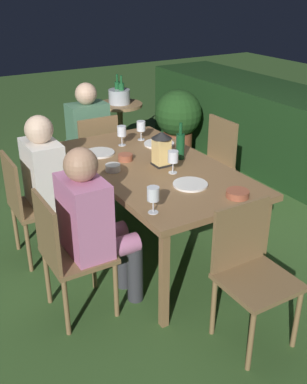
{
  "coord_description": "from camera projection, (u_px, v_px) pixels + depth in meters",
  "views": [
    {
      "loc": [
        2.76,
        -1.63,
        2.05
      ],
      "look_at": [
        0.0,
        0.0,
        0.53
      ],
      "focal_mm": 42.43,
      "sensor_mm": 36.0,
      "label": 1
    }
  ],
  "objects": [
    {
      "name": "chair_head_near",
      "position": [
        95.0,
        153.0,
        4.44
      ],
      "size": [
        0.4,
        0.42,
        0.87
      ],
      "color": "brown",
      "rests_on": "ground"
    },
    {
      "name": "wine_glass_d",
      "position": [
        141.0,
        127.0,
        3.93
      ],
      "size": [
        0.08,
        0.08,
        0.17
      ],
      "color": "silver",
      "rests_on": "dining_table"
    },
    {
      "name": "plate_c",
      "position": [
        99.0,
        153.0,
        3.67
      ],
      "size": [
        0.25,
        0.25,
        0.01
      ],
      "primitive_type": "cylinder",
      "color": "silver",
      "rests_on": "dining_table"
    },
    {
      "name": "dining_table",
      "position": [
        154.0,
        172.0,
        3.47
      ],
      "size": [
        1.76,
        0.95,
        0.75
      ],
      "color": "olive",
      "rests_on": "ground"
    },
    {
      "name": "wine_glass_c",
      "position": [
        173.0,
        158.0,
        3.26
      ],
      "size": [
        0.08,
        0.08,
        0.17
      ],
      "color": "silver",
      "rests_on": "dining_table"
    },
    {
      "name": "person_in_green",
      "position": [
        86.0,
        133.0,
        4.53
      ],
      "size": [
        0.48,
        0.38,
        1.15
      ],
      "color": "#4C7A5B",
      "rests_on": "ground"
    },
    {
      "name": "chair_head_far",
      "position": [
        251.0,
        269.0,
        2.68
      ],
      "size": [
        0.4,
        0.42,
        0.87
      ],
      "color": "brown",
      "rests_on": "ground"
    },
    {
      "name": "chair_side_left_a",
      "position": [
        30.0,
        202.0,
        3.47
      ],
      "size": [
        0.42,
        0.4,
        0.87
      ],
      "color": "brown",
      "rests_on": "ground"
    },
    {
      "name": "bowl_olives",
      "position": [
        125.0,
        157.0,
        3.53
      ],
      "size": [
        0.11,
        0.11,
        0.05
      ],
      "color": "#9E5138",
      "rests_on": "dining_table"
    },
    {
      "name": "person_in_pink",
      "position": [
        95.0,
        222.0,
        2.88
      ],
      "size": [
        0.38,
        0.47,
        1.15
      ],
      "color": "#C675A3",
      "rests_on": "ground"
    },
    {
      "name": "potted_plant_by_hedge",
      "position": [
        178.0,
        119.0,
        5.53
      ],
      "size": [
        0.57,
        0.57,
        0.84
      ],
      "color": "brown",
      "rests_on": "ground"
    },
    {
      "name": "bowl_salad",
      "position": [
        113.0,
        167.0,
        3.33
      ],
      "size": [
        0.11,
        0.11,
        0.05
      ],
      "color": "silver",
      "rests_on": "dining_table"
    },
    {
      "name": "green_bottle_on_table",
      "position": [
        180.0,
        146.0,
        3.52
      ],
      "size": [
        0.07,
        0.07,
        0.29
      ],
      "color": "#144723",
      "rests_on": "dining_table"
    },
    {
      "name": "wine_glass_a",
      "position": [
        122.0,
        132.0,
        3.81
      ],
      "size": [
        0.08,
        0.08,
        0.17
      ],
      "color": "silver",
      "rests_on": "dining_table"
    },
    {
      "name": "chair_side_right_a",
      "position": [
        211.0,
        160.0,
        4.27
      ],
      "size": [
        0.42,
        0.4,
        0.87
      ],
      "color": "brown",
      "rests_on": "ground"
    },
    {
      "name": "person_in_cream",
      "position": [
        53.0,
        179.0,
        3.5
      ],
      "size": [
        0.38,
        0.47,
        1.15
      ],
      "color": "white",
      "rests_on": "ground"
    },
    {
      "name": "plate_a",
      "position": [
        190.0,
        184.0,
        3.11
      ],
      "size": [
        0.24,
        0.24,
        0.01
      ],
      "primitive_type": "cylinder",
      "color": "white",
      "rests_on": "dining_table"
    },
    {
      "name": "bowl_bread",
      "position": [
        238.0,
        194.0,
        2.94
      ],
      "size": [
        0.15,
        0.15,
        0.04
      ],
      "color": "#9E5138",
      "rests_on": "dining_table"
    },
    {
      "name": "side_table",
      "position": [
        120.0,
        121.0,
        5.59
      ],
      "size": [
        0.56,
        0.56,
        0.66
      ],
      "color": "#937047",
      "rests_on": "ground"
    },
    {
      "name": "ice_bucket",
      "position": [
        119.0,
        95.0,
        5.46
      ],
      "size": [
        0.26,
        0.26,
        0.34
      ],
      "color": "#B2B7BF",
      "rests_on": "side_table"
    },
    {
      "name": "plate_b",
      "position": [
        159.0,
        144.0,
        3.87
      ],
      "size": [
        0.26,
        0.26,
        0.01
      ],
      "primitive_type": "cylinder",
      "color": "white",
      "rests_on": "dining_table"
    },
    {
      "name": "ground_plane",
      "position": [
        154.0,
        249.0,
        3.77
      ],
      "size": [
        16.0,
        16.0,
        0.0
      ],
      "primitive_type": "plane",
      "color": "#385B28"
    },
    {
      "name": "wine_glass_b",
      "position": [
        153.0,
        195.0,
        2.7
      ],
      "size": [
        0.08,
        0.08,
        0.17
      ],
      "color": "silver",
      "rests_on": "dining_table"
    },
    {
      "name": "lantern_centerpiece",
      "position": [
        162.0,
        147.0,
        3.38
      ],
      "size": [
        0.15,
        0.15,
        0.27
      ],
      "color": "black",
      "rests_on": "dining_table"
    },
    {
      "name": "chair_side_left_b",
      "position": [
        67.0,
        251.0,
        2.85
      ],
      "size": [
        0.42,
        0.4,
        0.87
      ],
      "color": "brown",
      "rests_on": "ground"
    }
  ]
}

